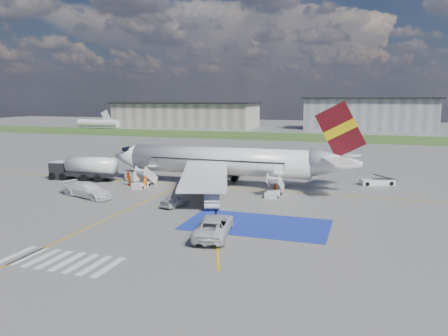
{
  "coord_description": "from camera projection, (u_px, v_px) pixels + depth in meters",
  "views": [
    {
      "loc": [
        19.9,
        -44.13,
        12.22
      ],
      "look_at": [
        2.86,
        7.46,
        3.5
      ],
      "focal_mm": 35.0,
      "sensor_mm": 36.0,
      "label": 1
    }
  ],
  "objects": [
    {
      "name": "ground",
      "position": [
        179.0,
        207.0,
        49.47
      ],
      "size": [
        400.0,
        400.0,
        0.0
      ],
      "primitive_type": "plane",
      "color": "#60605E",
      "rests_on": "ground"
    },
    {
      "name": "grass_strip",
      "position": [
        302.0,
        137.0,
        138.54
      ],
      "size": [
        400.0,
        30.0,
        0.01
      ],
      "primitive_type": "cube",
      "color": "#2D4C1E",
      "rests_on": "ground"
    },
    {
      "name": "taxiway_line_cross",
      "position": [
        89.0,
        228.0,
        41.64
      ],
      "size": [
        0.2,
        60.0,
        0.01
      ],
      "primitive_type": "cube",
      "color": "gold",
      "rests_on": "ground"
    },
    {
      "name": "gpu_cart",
      "position": [
        132.0,
        176.0,
        64.73
      ],
      "size": [
        2.2,
        1.74,
        1.61
      ],
      "rotation": [
        0.0,
        0.0,
        -0.31
      ],
      "color": "silver",
      "rests_on": "ground"
    },
    {
      "name": "taxiway_line_diag",
      "position": [
        215.0,
        187.0,
        60.72
      ],
      "size": [
        20.71,
        56.45,
        0.01
      ],
      "primitive_type": "cube",
      "rotation": [
        0.0,
        0.0,
        0.35
      ],
      "color": "gold",
      "rests_on": "ground"
    },
    {
      "name": "crew_nose",
      "position": [
        128.0,
        179.0,
        61.45
      ],
      "size": [
        1.16,
        1.19,
        1.94
      ],
      "primitive_type": "imported",
      "rotation": [
        0.0,
        0.0,
        -0.88
      ],
      "color": "#FF5D0D",
      "rests_on": "ground"
    },
    {
      "name": "belt_loader",
      "position": [
        377.0,
        182.0,
        62.12
      ],
      "size": [
        5.21,
        3.42,
        1.52
      ],
      "rotation": [
        0.0,
        0.0,
        0.42
      ],
      "color": "silver",
      "rests_on": "ground"
    },
    {
      "name": "crosswalk",
      "position": [
        61.0,
        261.0,
        33.15
      ],
      "size": [
        9.0,
        4.0,
        0.01
      ],
      "color": "silver",
      "rests_on": "ground"
    },
    {
      "name": "fuel_tanker",
      "position": [
        84.0,
        170.0,
        65.74
      ],
      "size": [
        10.49,
        3.52,
        3.52
      ],
      "rotation": [
        0.0,
        0.0,
        0.06
      ],
      "color": "black",
      "rests_on": "ground"
    },
    {
      "name": "airstairs_fwd",
      "position": [
        142.0,
        183.0,
        60.47
      ],
      "size": [
        1.9,
        5.2,
        3.6
      ],
      "color": "silver",
      "rests_on": "ground"
    },
    {
      "name": "staging_box",
      "position": [
        257.0,
        225.0,
        42.62
      ],
      "size": [
        14.0,
        8.0,
        0.01
      ],
      "primitive_type": "cube",
      "color": "#192E9A",
      "rests_on": "ground"
    },
    {
      "name": "terminal_centre",
      "position": [
        369.0,
        114.0,
        168.9
      ],
      "size": [
        48.0,
        18.0,
        12.0
      ],
      "primitive_type": "cube",
      "color": "gray",
      "rests_on": "ground"
    },
    {
      "name": "airstairs_aft",
      "position": [
        273.0,
        192.0,
        54.74
      ],
      "size": [
        1.9,
        5.2,
        3.6
      ],
      "color": "silver",
      "rests_on": "ground"
    },
    {
      "name": "van_white_a",
      "position": [
        214.0,
        223.0,
        39.24
      ],
      "size": [
        3.84,
        6.52,
        2.3
      ],
      "primitive_type": "imported",
      "rotation": [
        0.0,
        0.0,
        3.31
      ],
      "color": "silver",
      "rests_on": "ground"
    },
    {
      "name": "van_white_b",
      "position": [
        87.0,
        188.0,
        54.37
      ],
      "size": [
        6.54,
        4.29,
        2.38
      ],
      "primitive_type": "imported",
      "rotation": [
        0.0,
        0.0,
        1.24
      ],
      "color": "white",
      "rests_on": "ground"
    },
    {
      "name": "crew_fwd",
      "position": [
        145.0,
        182.0,
        59.64
      ],
      "size": [
        0.74,
        0.77,
        1.78
      ],
      "primitive_type": "imported",
      "rotation": [
        0.0,
        0.0,
        0.9
      ],
      "color": "orange",
      "rests_on": "ground"
    },
    {
      "name": "taxiway_line_main",
      "position": [
        215.0,
        187.0,
        60.72
      ],
      "size": [
        120.0,
        0.2,
        0.01
      ],
      "primitive_type": "cube",
      "color": "gold",
      "rests_on": "ground"
    },
    {
      "name": "car_silver_a",
      "position": [
        175.0,
        201.0,
        49.58
      ],
      "size": [
        2.41,
        4.18,
        1.34
      ],
      "primitive_type": "imported",
      "rotation": [
        0.0,
        0.0,
        2.92
      ],
      "color": "#B0B2B7",
      "rests_on": "ground"
    },
    {
      "name": "terminal_west",
      "position": [
        186.0,
        115.0,
        187.59
      ],
      "size": [
        60.0,
        22.0,
        10.0
      ],
      "primitive_type": "cube",
      "color": "gray",
      "rests_on": "ground"
    },
    {
      "name": "car_silver_b",
      "position": [
        212.0,
        199.0,
        49.69
      ],
      "size": [
        3.47,
        5.31,
        1.65
      ],
      "primitive_type": "imported",
      "rotation": [
        0.0,
        0.0,
        3.52
      ],
      "color": "#B2B4B9",
      "rests_on": "ground"
    },
    {
      "name": "airliner",
      "position": [
        229.0,
        161.0,
        61.59
      ],
      "size": [
        36.81,
        32.95,
        11.92
      ],
      "color": "silver",
      "rests_on": "ground"
    },
    {
      "name": "crew_aft",
      "position": [
        275.0,
        189.0,
        55.65
      ],
      "size": [
        0.77,
        1.0,
        1.58
      ],
      "primitive_type": "imported",
      "rotation": [
        0.0,
        0.0,
        2.06
      ],
      "color": "#DD570B",
      "rests_on": "ground"
    }
  ]
}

